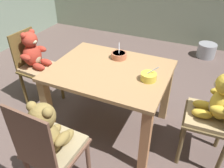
% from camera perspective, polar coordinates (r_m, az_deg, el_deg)
% --- Properties ---
extents(ground_plane, '(5.20, 5.20, 0.04)m').
position_cam_1_polar(ground_plane, '(2.50, -0.48, -10.68)').
color(ground_plane, brown).
extents(dining_table, '(1.08, 0.85, 0.71)m').
position_cam_1_polar(dining_table, '(2.13, -0.56, 0.69)').
color(dining_table, '#AC8152').
rests_on(dining_table, ground_plane).
extents(teddy_chair_near_left, '(0.39, 0.38, 0.90)m').
position_cam_1_polar(teddy_chair_near_left, '(2.65, -19.16, 6.27)').
color(teddy_chair_near_left, brown).
rests_on(teddy_chair_near_left, ground_plane).
extents(teddy_chair_near_front, '(0.40, 0.39, 0.92)m').
position_cam_1_polar(teddy_chair_near_front, '(1.60, -15.79, -13.27)').
color(teddy_chair_near_front, brown).
rests_on(teddy_chair_near_front, ground_plane).
extents(teddy_chair_near_right, '(0.41, 0.41, 0.91)m').
position_cam_1_polar(teddy_chair_near_right, '(1.98, 25.32, -5.29)').
color(teddy_chair_near_right, brown).
rests_on(teddy_chair_near_right, ground_plane).
extents(porridge_bowl_yellow_near_right, '(0.14, 0.14, 0.13)m').
position_cam_1_polar(porridge_bowl_yellow_near_right, '(1.90, 9.30, 1.88)').
color(porridge_bowl_yellow_near_right, yellow).
rests_on(porridge_bowl_yellow_near_right, dining_table).
extents(porridge_bowl_terracotta_far_center, '(0.15, 0.16, 0.13)m').
position_cam_1_polar(porridge_bowl_terracotta_far_center, '(2.23, 1.78, 7.31)').
color(porridge_bowl_terracotta_far_center, '#BC6C4B').
rests_on(porridge_bowl_terracotta_far_center, dining_table).
extents(metal_pail, '(0.30, 0.30, 0.23)m').
position_cam_1_polar(metal_pail, '(4.10, 22.93, 7.89)').
color(metal_pail, '#93969B').
rests_on(metal_pail, ground_plane).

